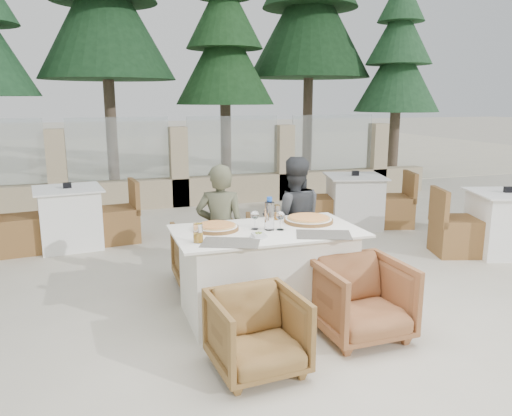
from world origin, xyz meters
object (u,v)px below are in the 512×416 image
object	(u,v)px
bg_table_c	(505,223)
pizza_right	(309,219)
dining_table	(267,272)
diner_left	(221,231)
armchair_near_right	(361,299)
pizza_left	(217,227)
bg_table_b	(354,201)
beer_glass_left	(198,233)
armchair_far_left	(208,255)
bg_table_a	(70,218)
armchair_near_left	(257,333)
diner_right	(293,220)
olive_dish	(259,235)
beer_glass_right	(276,212)
wine_glass_centre	(255,219)
wine_glass_near	(280,220)
water_bottle	(269,214)
armchair_far_right	(279,246)

from	to	relation	value
bg_table_c	pizza_right	bearing A→B (deg)	-151.60
dining_table	diner_left	world-z (taller)	diner_left
dining_table	armchair_near_right	distance (m)	0.86
pizza_left	bg_table_b	xyz separation A→B (m)	(2.68, 2.38, -0.41)
beer_glass_left	armchair_far_left	bearing A→B (deg)	73.44
bg_table_b	bg_table_c	size ratio (longest dim) A/B	1.00
dining_table	bg_table_a	size ratio (longest dim) A/B	0.98
pizza_left	armchair_near_right	xyz separation A→B (m)	(0.99, -0.78, -0.48)
beer_glass_left	armchair_near_left	size ratio (longest dim) A/B	0.24
pizza_right	diner_right	xyz separation A→B (m)	(0.08, 0.56, -0.14)
armchair_near_right	diner_right	distance (m)	1.39
bg_table_a	bg_table_c	distance (m)	5.44
armchair_near_left	bg_table_a	distance (m)	3.85
dining_table	bg_table_a	distance (m)	3.22
pizza_left	armchair_near_left	bearing A→B (deg)	-88.30
dining_table	armchair_near_right	world-z (taller)	dining_table
dining_table	armchair_near_left	xyz separation A→B (m)	(-0.38, -0.88, -0.10)
olive_dish	bg_table_b	world-z (taller)	olive_dish
pizza_right	beer_glass_right	world-z (taller)	beer_glass_right
wine_glass_centre	bg_table_b	bearing A→B (deg)	46.21
dining_table	pizza_left	world-z (taller)	pizza_left
pizza_right	wine_glass_centre	distance (m)	0.56
wine_glass_near	armchair_near_right	size ratio (longest dim) A/B	0.27
wine_glass_near	armchair_near_left	distance (m)	1.13
wine_glass_centre	wine_glass_near	size ratio (longest dim) A/B	1.00
water_bottle	bg_table_c	world-z (taller)	water_bottle
wine_glass_centre	olive_dish	xyz separation A→B (m)	(-0.05, -0.25, -0.07)
armchair_far_right	armchair_far_left	bearing A→B (deg)	17.60
olive_dish	bg_table_c	size ratio (longest dim) A/B	0.07
wine_glass_centre	armchair_far_left	distance (m)	1.01
armchair_far_left	diner_right	xyz separation A→B (m)	(0.86, -0.16, 0.34)
bg_table_a	wine_glass_near	bearing A→B (deg)	-63.19
olive_dish	bg_table_a	xyz separation A→B (m)	(-1.57, 2.93, -0.41)
dining_table	beer_glass_left	bearing A→B (deg)	-163.44
beer_glass_left	diner_right	distance (m)	1.49
pizza_left	beer_glass_right	world-z (taller)	beer_glass_right
wine_glass_centre	diner_left	xyz separation A→B (m)	(-0.18, 0.49, -0.22)
beer_glass_right	diner_right	bearing A→B (deg)	48.75
water_bottle	wine_glass_near	world-z (taller)	water_bottle
beer_glass_left	pizza_left	bearing A→B (deg)	54.80
wine_glass_centre	beer_glass_right	size ratio (longest dim) A/B	1.33
olive_dish	pizza_right	bearing A→B (deg)	29.70
wine_glass_near	beer_glass_right	distance (m)	0.38
armchair_far_right	pizza_right	bearing A→B (deg)	104.45
pizza_right	water_bottle	world-z (taller)	water_bottle
beer_glass_left	armchair_near_left	world-z (taller)	beer_glass_left
pizza_right	wine_glass_centre	xyz separation A→B (m)	(-0.55, -0.09, 0.06)
diner_right	bg_table_a	size ratio (longest dim) A/B	0.80
diner_right	bg_table_a	xyz separation A→B (m)	(-2.25, 2.03, -0.27)
armchair_near_left	armchair_near_right	world-z (taller)	armchair_near_right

